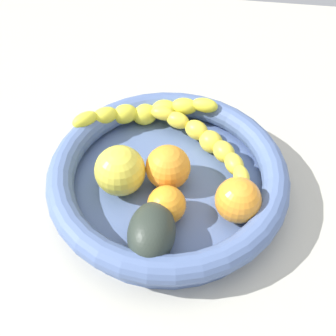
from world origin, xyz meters
TOP-DOWN VIEW (x-y plane):
  - kitchen_counter at (0.00, 0.00)cm, footprint 120.00×120.00cm
  - fruit_bowl at (0.00, 0.00)cm, footprint 33.94×33.94cm
  - banana_draped_left at (5.34, -11.33)cm, footprint 22.11×9.95cm
  - banana_draped_right at (-4.94, -6.74)cm, footprint 16.29×15.11cm
  - orange_front at (0.04, 0.49)cm, footprint 6.30×6.30cm
  - orange_mid_left at (-9.82, 4.24)cm, footprint 6.10×6.10cm
  - orange_mid_right at (-0.68, 5.96)cm, footprint 5.12×5.12cm
  - avocado_dark at (0.50, 10.60)cm, footprint 6.30×8.77cm
  - apple_yellow at (6.34, 1.88)cm, footprint 7.04×7.04cm

SIDE VIEW (x-z plane):
  - kitchen_counter at x=0.00cm, z-range 0.00..3.00cm
  - fruit_bowl at x=0.00cm, z-range 3.11..8.95cm
  - banana_draped_right at x=-4.94cm, z-range 5.30..9.30cm
  - orange_mid_right at x=-0.68cm, z-range 5.04..10.17cm
  - banana_draped_left at x=5.34cm, z-range 5.28..10.39cm
  - avocado_dark at x=0.50cm, z-range 5.04..10.66cm
  - orange_mid_left at x=-9.82cm, z-range 5.04..11.15cm
  - orange_front at x=0.04cm, z-range 5.04..11.35cm
  - apple_yellow at x=6.34cm, z-range 5.04..12.09cm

